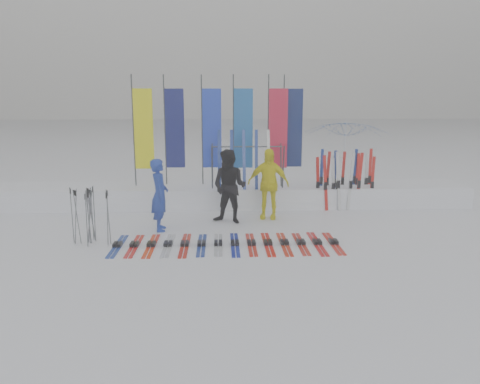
{
  "coord_description": "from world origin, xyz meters",
  "views": [
    {
      "loc": [
        -0.24,
        -9.0,
        3.16
      ],
      "look_at": [
        0.2,
        1.6,
        1.0
      ],
      "focal_mm": 35.0,
      "sensor_mm": 36.0,
      "label": 1
    }
  ],
  "objects_px": {
    "person_blue": "(160,195)",
    "tent_canopy": "(345,157)",
    "person_black": "(230,187)",
    "ski_rack": "(247,161)",
    "ski_row": "(227,243)",
    "person_yellow": "(268,184)"
  },
  "relations": [
    {
      "from": "person_blue",
      "to": "tent_canopy",
      "type": "distance_m",
      "value": 6.97
    },
    {
      "from": "person_black",
      "to": "tent_canopy",
      "type": "bearing_deg",
      "value": 66.5
    },
    {
      "from": "person_black",
      "to": "tent_canopy",
      "type": "distance_m",
      "value": 5.28
    },
    {
      "from": "ski_rack",
      "to": "ski_row",
      "type": "bearing_deg",
      "value": -100.47
    },
    {
      "from": "person_black",
      "to": "tent_canopy",
      "type": "xyz_separation_m",
      "value": [
        3.89,
        3.55,
        0.3
      ]
    },
    {
      "from": "tent_canopy",
      "to": "ski_row",
      "type": "distance_m",
      "value": 6.83
    },
    {
      "from": "person_blue",
      "to": "ski_rack",
      "type": "distance_m",
      "value": 3.19
    },
    {
      "from": "person_yellow",
      "to": "tent_canopy",
      "type": "xyz_separation_m",
      "value": [
        2.87,
        3.14,
        0.31
      ]
    },
    {
      "from": "person_yellow",
      "to": "tent_canopy",
      "type": "height_order",
      "value": "tent_canopy"
    },
    {
      "from": "person_yellow",
      "to": "person_black",
      "type": "bearing_deg",
      "value": -144.29
    },
    {
      "from": "tent_canopy",
      "to": "ski_row",
      "type": "xyz_separation_m",
      "value": [
        -3.99,
        -5.41,
        -1.2
      ]
    },
    {
      "from": "ski_row",
      "to": "ski_rack",
      "type": "distance_m",
      "value": 3.77
    },
    {
      "from": "person_yellow",
      "to": "ski_row",
      "type": "xyz_separation_m",
      "value": [
        -1.12,
        -2.28,
        -0.89
      ]
    },
    {
      "from": "person_blue",
      "to": "person_black",
      "type": "distance_m",
      "value": 1.79
    },
    {
      "from": "person_yellow",
      "to": "ski_rack",
      "type": "xyz_separation_m",
      "value": [
        -0.48,
        1.19,
        0.46
      ]
    },
    {
      "from": "ski_row",
      "to": "ski_rack",
      "type": "height_order",
      "value": "ski_rack"
    },
    {
      "from": "person_yellow",
      "to": "ski_row",
      "type": "height_order",
      "value": "person_yellow"
    },
    {
      "from": "tent_canopy",
      "to": "ski_rack",
      "type": "bearing_deg",
      "value": -149.82
    },
    {
      "from": "person_black",
      "to": "ski_row",
      "type": "height_order",
      "value": "person_black"
    },
    {
      "from": "person_black",
      "to": "ski_rack",
      "type": "relative_size",
      "value": 0.92
    },
    {
      "from": "person_black",
      "to": "person_yellow",
      "type": "xyz_separation_m",
      "value": [
        1.02,
        0.42,
        -0.01
      ]
    },
    {
      "from": "person_black",
      "to": "person_yellow",
      "type": "distance_m",
      "value": 1.1
    }
  ]
}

